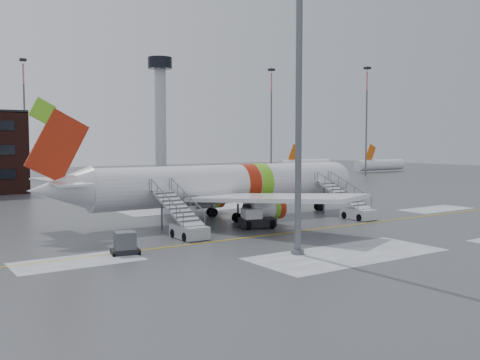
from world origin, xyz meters
TOP-DOWN VIEW (x-y plane):
  - ground at (0.00, 0.00)m, footprint 260.00×260.00m
  - airliner at (-4.70, 8.59)m, footprint 35.03×32.97m
  - airstair_fwd at (6.82, 2.05)m, footprint 2.05×7.70m
  - airstair_aft at (-12.12, 2.05)m, footprint 2.05×7.70m
  - pushback_tug at (-4.78, 2.61)m, footprint 3.42×2.93m
  - uld_container at (-18.59, -1.50)m, footprint 2.12×1.73m
  - light_mast_near at (-8.84, -8.05)m, footprint 1.20×1.20m
  - control_tower at (30.00, 95.00)m, footprint 6.40×6.40m
  - light_mast_far_ne at (42.00, 62.00)m, footprint 1.20×1.20m
  - light_mast_far_n at (-8.00, 78.00)m, footprint 1.20×1.20m
  - light_mast_far_e at (58.00, 48.00)m, footprint 1.20×1.20m
  - distant_aircraft at (62.50, 64.00)m, footprint 35.00×18.00m

SIDE VIEW (x-z plane):
  - ground at x=0.00m, z-range 0.00..0.00m
  - distant_aircraft at x=62.50m, z-range -4.00..4.00m
  - uld_container at x=-18.59m, z-range -0.05..1.49m
  - pushback_tug at x=-4.78m, z-range -0.10..1.66m
  - airstair_fwd at x=6.82m, z-range -0.68..2.81m
  - airstair_aft at x=-12.12m, z-range -0.68..2.81m
  - airliner at x=-4.70m, z-range -2.17..9.01m
  - light_mast_near at x=-8.84m, z-range 0.44..25.97m
  - light_mast_far_ne at x=42.00m, z-range 1.71..25.96m
  - light_mast_far_n at x=-8.00m, z-range 1.71..25.96m
  - light_mast_far_e at x=58.00m, z-range 1.71..25.96m
  - control_tower at x=30.00m, z-range 3.75..33.75m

